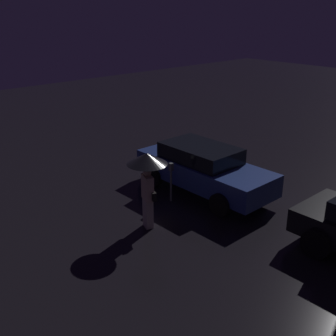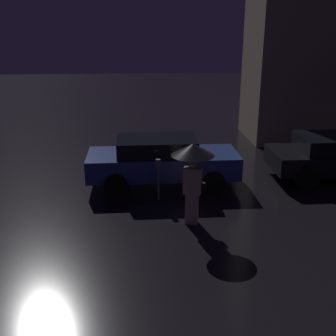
% 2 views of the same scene
% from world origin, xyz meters
% --- Properties ---
extents(parked_car_blue, '(4.45, 1.87, 1.45)m').
position_xyz_m(parked_car_blue, '(-9.58, 1.35, 0.77)').
color(parked_car_blue, navy).
rests_on(parked_car_blue, ground).
extents(pedestrian_with_umbrella, '(1.01, 1.01, 2.02)m').
position_xyz_m(pedestrian_with_umbrella, '(-9.01, -1.31, 1.59)').
color(pedestrian_with_umbrella, beige).
rests_on(pedestrian_with_umbrella, ground).
extents(parking_meter, '(0.12, 0.10, 1.18)m').
position_xyz_m(parking_meter, '(-9.74, 0.17, 0.73)').
color(parking_meter, '#4C5154').
rests_on(parking_meter, ground).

